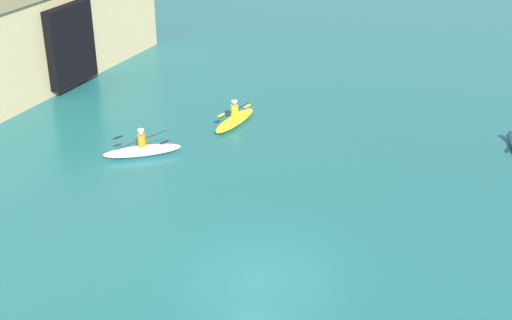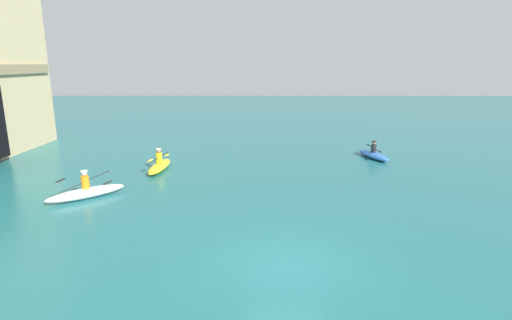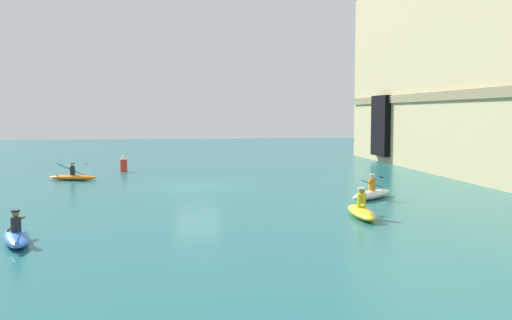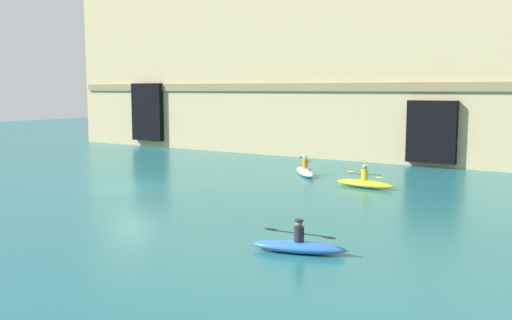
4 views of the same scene
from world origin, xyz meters
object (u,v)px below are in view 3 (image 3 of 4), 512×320
kayak_orange (73,177)px  kayak_yellow (361,211)px  kayak_blue (16,236)px  kayak_white (372,194)px  marker_buoy (124,163)px

kayak_orange → kayak_yellow: bearing=146.7°
kayak_blue → kayak_white: kayak_white is taller
kayak_blue → marker_buoy: (-22.08, 1.24, 0.37)m
kayak_orange → kayak_blue: kayak_orange is taller
kayak_yellow → kayak_white: kayak_white is taller
kayak_yellow → kayak_white: size_ratio=1.09×
kayak_blue → kayak_orange: bearing=-13.0°
kayak_yellow → kayak_white: bearing=159.6°
kayak_yellow → kayak_orange: kayak_yellow is taller
kayak_orange → kayak_white: (9.88, 15.52, 0.05)m
kayak_yellow → marker_buoy: marker_buoy is taller
kayak_blue → kayak_white: 15.95m
kayak_orange → marker_buoy: 5.52m
kayak_white → kayak_orange: bearing=106.4°
kayak_yellow → kayak_blue: 12.48m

